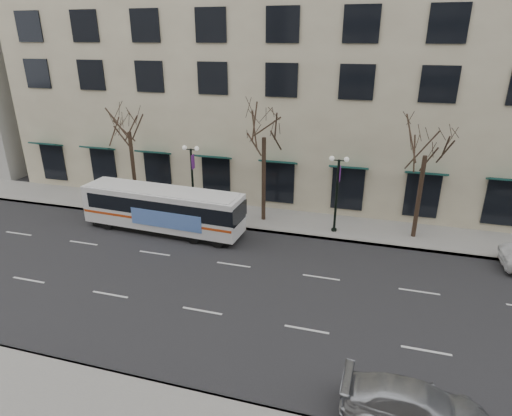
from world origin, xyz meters
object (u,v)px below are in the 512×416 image
(tree_far_right, at_px, (428,140))
(city_bus, at_px, (164,209))
(tree_far_left, at_px, (128,119))
(silver_car, at_px, (416,407))
(lamp_post_right, at_px, (337,191))
(lamp_post_left, at_px, (192,178))
(tree_far_mid, at_px, (264,123))

(tree_far_right, relative_size, city_bus, 0.73)
(tree_far_left, xyz_separation_m, city_bus, (4.14, -3.43, -5.09))
(tree_far_left, relative_size, silver_car, 1.70)
(tree_far_left, bearing_deg, tree_far_right, 0.00)
(tree_far_right, height_order, lamp_post_right, tree_far_right)
(tree_far_right, relative_size, lamp_post_left, 1.55)
(city_bus, bearing_deg, tree_far_mid, 33.55)
(lamp_post_right, height_order, city_bus, lamp_post_right)
(city_bus, distance_m, silver_car, 19.09)
(tree_far_mid, bearing_deg, city_bus, -149.69)
(tree_far_mid, xyz_separation_m, tree_far_right, (10.00, -0.00, -0.48))
(tree_far_right, height_order, lamp_post_left, tree_far_right)
(tree_far_right, distance_m, silver_car, 16.07)
(tree_far_mid, distance_m, silver_car, 18.70)
(lamp_post_left, bearing_deg, tree_far_mid, 6.85)
(lamp_post_left, bearing_deg, city_bus, -107.14)
(tree_far_right, xyz_separation_m, city_bus, (-15.86, -3.43, -4.81))
(tree_far_mid, height_order, silver_car, tree_far_mid)
(tree_far_mid, distance_m, lamp_post_right, 6.41)
(lamp_post_left, relative_size, lamp_post_right, 1.00)
(city_bus, bearing_deg, tree_far_left, 143.58)
(tree_far_mid, distance_m, tree_far_right, 10.01)
(lamp_post_left, relative_size, silver_car, 1.06)
(tree_far_left, xyz_separation_m, silver_car, (19.29, -15.00, -5.99))
(tree_far_right, distance_m, city_bus, 16.93)
(lamp_post_right, bearing_deg, lamp_post_left, 180.00)
(tree_far_mid, relative_size, city_bus, 0.78)
(tree_far_left, xyz_separation_m, tree_far_right, (20.00, 0.00, -0.28))
(lamp_post_right, bearing_deg, silver_car, -73.44)
(tree_far_right, distance_m, lamp_post_right, 6.11)
(lamp_post_left, relative_size, city_bus, 0.47)
(tree_far_right, bearing_deg, city_bus, -167.80)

